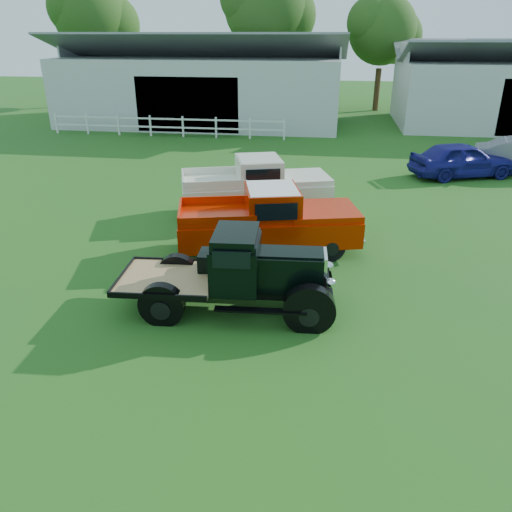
% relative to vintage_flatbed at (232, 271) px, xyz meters
% --- Properties ---
extents(ground, '(120.00, 120.00, 0.00)m').
position_rel_vintage_flatbed_xyz_m(ground, '(0.23, -0.58, -0.93)').
color(ground, '#285820').
extents(shed_left, '(18.80, 10.20, 5.60)m').
position_rel_vintage_flatbed_xyz_m(shed_left, '(-6.77, 25.42, 1.87)').
color(shed_left, '#9B9B9B').
rests_on(shed_left, ground).
extents(fence_rail, '(14.20, 0.16, 1.20)m').
position_rel_vintage_flatbed_xyz_m(fence_rail, '(-7.77, 19.42, -0.33)').
color(fence_rail, white).
rests_on(fence_rail, ground).
extents(tree_a, '(6.30, 6.30, 10.50)m').
position_rel_vintage_flatbed_xyz_m(tree_a, '(-17.77, 32.42, 4.32)').
color(tree_a, '#2E581F').
rests_on(tree_a, ground).
extents(tree_b, '(6.90, 6.90, 11.50)m').
position_rel_vintage_flatbed_xyz_m(tree_b, '(-3.77, 33.42, 4.82)').
color(tree_b, '#2E581F').
rests_on(tree_b, ground).
extents(tree_c, '(5.40, 5.40, 9.00)m').
position_rel_vintage_flatbed_xyz_m(tree_c, '(5.23, 32.42, 3.57)').
color(tree_c, '#2E581F').
rests_on(tree_c, ground).
extents(vintage_flatbed, '(4.82, 2.16, 1.86)m').
position_rel_vintage_flatbed_xyz_m(vintage_flatbed, '(0.00, 0.00, 0.00)').
color(vintage_flatbed, black).
rests_on(vintage_flatbed, ground).
extents(red_pickup, '(5.44, 3.15, 1.87)m').
position_rel_vintage_flatbed_xyz_m(red_pickup, '(0.36, 3.36, 0.00)').
color(red_pickup, '#B91D01').
rests_on(red_pickup, ground).
extents(white_pickup, '(5.47, 3.42, 1.88)m').
position_rel_vintage_flatbed_xyz_m(white_pickup, '(-0.47, 6.51, 0.01)').
color(white_pickup, beige).
rests_on(white_pickup, ground).
extents(misc_car_blue, '(4.70, 3.11, 1.49)m').
position_rel_vintage_flatbed_xyz_m(misc_car_blue, '(7.49, 12.49, -0.19)').
color(misc_car_blue, navy).
rests_on(misc_car_blue, ground).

